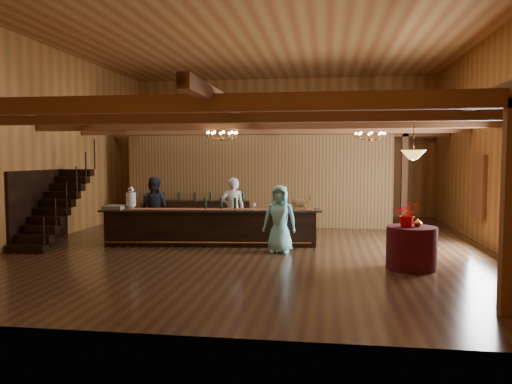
# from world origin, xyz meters

# --- Properties ---
(floor) EXTENTS (14.00, 14.00, 0.00)m
(floor) POSITION_xyz_m (0.00, 0.00, 0.00)
(floor) COLOR #4B341C
(floor) RESTS_ON ground
(ceiling) EXTENTS (14.00, 14.00, 0.00)m
(ceiling) POSITION_xyz_m (0.00, 0.00, 5.50)
(ceiling) COLOR #A37537
(ceiling) RESTS_ON wall_back
(wall_back) EXTENTS (12.00, 0.10, 5.50)m
(wall_back) POSITION_xyz_m (0.00, 7.00, 2.75)
(wall_back) COLOR #AC692D
(wall_back) RESTS_ON floor
(wall_front) EXTENTS (12.00, 0.10, 5.50)m
(wall_front) POSITION_xyz_m (0.00, -7.00, 2.75)
(wall_front) COLOR #AC692D
(wall_front) RESTS_ON floor
(wall_left) EXTENTS (0.10, 14.00, 5.50)m
(wall_left) POSITION_xyz_m (-6.00, 0.00, 2.75)
(wall_left) COLOR #AC692D
(wall_left) RESTS_ON floor
(wall_right) EXTENTS (0.10, 14.00, 5.50)m
(wall_right) POSITION_xyz_m (6.00, 0.00, 2.75)
(wall_right) COLOR #AC692D
(wall_right) RESTS_ON floor
(beam_grid) EXTENTS (11.90, 13.90, 0.39)m
(beam_grid) POSITION_xyz_m (0.00, 0.51, 3.24)
(beam_grid) COLOR brown
(beam_grid) RESTS_ON wall_left
(support_posts) EXTENTS (9.20, 10.20, 3.20)m
(support_posts) POSITION_xyz_m (0.00, -0.50, 1.60)
(support_posts) COLOR brown
(support_posts) RESTS_ON floor
(partition_wall) EXTENTS (9.00, 0.18, 3.10)m
(partition_wall) POSITION_xyz_m (-0.50, 3.50, 1.55)
(partition_wall) COLOR brown
(partition_wall) RESTS_ON floor
(window_right_back) EXTENTS (0.12, 1.05, 1.75)m
(window_right_back) POSITION_xyz_m (5.95, 1.00, 1.55)
(window_right_back) COLOR white
(window_right_back) RESTS_ON wall_right
(staircase) EXTENTS (1.00, 2.80, 2.00)m
(staircase) POSITION_xyz_m (-5.45, -0.74, 1.00)
(staircase) COLOR black
(staircase) RESTS_ON floor
(backroom_boxes) EXTENTS (4.10, 0.60, 1.10)m
(backroom_boxes) POSITION_xyz_m (-0.29, 5.50, 0.53)
(backroom_boxes) COLOR black
(backroom_boxes) RESTS_ON floor
(tasting_bar) EXTENTS (5.87, 1.39, 0.98)m
(tasting_bar) POSITION_xyz_m (-1.20, -0.36, 0.49)
(tasting_bar) COLOR black
(tasting_bar) RESTS_ON floor
(beverage_dispenser) EXTENTS (0.26, 0.26, 0.60)m
(beverage_dispenser) POSITION_xyz_m (-3.34, -0.56, 1.26)
(beverage_dispenser) COLOR silver
(beverage_dispenser) RESTS_ON tasting_bar
(glass_rack_tray) EXTENTS (0.50, 0.50, 0.10)m
(glass_rack_tray) POSITION_xyz_m (-3.73, -0.69, 1.02)
(glass_rack_tray) COLOR gray
(glass_rack_tray) RESTS_ON tasting_bar
(raffle_drum) EXTENTS (0.34, 0.24, 0.30)m
(raffle_drum) POSITION_xyz_m (1.14, -0.14, 1.15)
(raffle_drum) COLOR olive
(raffle_drum) RESTS_ON tasting_bar
(bar_bottle_0) EXTENTS (0.07, 0.07, 0.30)m
(bar_bottle_0) POSITION_xyz_m (-1.37, -0.27, 1.12)
(bar_bottle_0) COLOR black
(bar_bottle_0) RESTS_ON tasting_bar
(bar_bottle_1) EXTENTS (0.07, 0.07, 0.30)m
(bar_bottle_1) POSITION_xyz_m (-0.95, -0.22, 1.12)
(bar_bottle_1) COLOR black
(bar_bottle_1) RESTS_ON tasting_bar
(bar_bottle_2) EXTENTS (0.07, 0.07, 0.30)m
(bar_bottle_2) POSITION_xyz_m (-0.58, -0.18, 1.12)
(bar_bottle_2) COLOR black
(bar_bottle_2) RESTS_ON tasting_bar
(bar_bottle_3) EXTENTS (0.07, 0.07, 0.30)m
(bar_bottle_3) POSITION_xyz_m (-0.58, -0.18, 1.12)
(bar_bottle_3) COLOR black
(bar_bottle_3) RESTS_ON tasting_bar
(backbar_shelf) EXTENTS (3.16, 0.80, 0.88)m
(backbar_shelf) POSITION_xyz_m (-2.27, 3.05, 0.44)
(backbar_shelf) COLOR black
(backbar_shelf) RESTS_ON floor
(round_table) EXTENTS (1.04, 1.04, 0.90)m
(round_table) POSITION_xyz_m (3.62, -2.50, 0.45)
(round_table) COLOR #450F16
(round_table) RESTS_ON floor
(chandelier_left) EXTENTS (0.80, 0.80, 0.42)m
(chandelier_left) POSITION_xyz_m (-0.86, -0.49, 2.93)
(chandelier_left) COLOR #A56527
(chandelier_left) RESTS_ON beam_grid
(chandelier_right) EXTENTS (0.80, 0.80, 0.42)m
(chandelier_right) POSITION_xyz_m (3.00, 0.65, 2.94)
(chandelier_right) COLOR #A56527
(chandelier_right) RESTS_ON beam_grid
(pendant_lamp) EXTENTS (0.52, 0.52, 0.90)m
(pendant_lamp) POSITION_xyz_m (3.62, -2.50, 2.40)
(pendant_lamp) COLOR #A56527
(pendant_lamp) RESTS_ON beam_grid
(bartender) EXTENTS (0.73, 0.57, 1.79)m
(bartender) POSITION_xyz_m (-0.73, 0.33, 0.89)
(bartender) COLOR silver
(bartender) RESTS_ON floor
(staff_second) EXTENTS (0.95, 0.79, 1.79)m
(staff_second) POSITION_xyz_m (-3.05, 0.40, 0.89)
(staff_second) COLOR #232635
(staff_second) RESTS_ON floor
(guest) EXTENTS (0.87, 0.61, 1.67)m
(guest) POSITION_xyz_m (0.71, -1.10, 0.84)
(guest) COLOR #85E8F1
(guest) RESTS_ON floor
(floor_plant) EXTENTS (0.78, 0.70, 1.17)m
(floor_plant) POSITION_xyz_m (1.33, 3.64, 0.59)
(floor_plant) COLOR #3C742F
(floor_plant) RESTS_ON floor
(table_flowers) EXTENTS (0.50, 0.44, 0.54)m
(table_flowers) POSITION_xyz_m (3.52, -2.56, 1.17)
(table_flowers) COLOR red
(table_flowers) RESTS_ON round_table
(table_vase) EXTENTS (0.17, 0.17, 0.28)m
(table_vase) POSITION_xyz_m (3.74, -2.47, 1.04)
(table_vase) COLOR #A56527
(table_vase) RESTS_ON round_table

